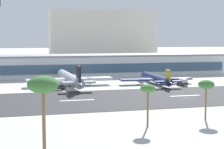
% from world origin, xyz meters
% --- Properties ---
extents(ground_plane, '(1400.00, 1400.00, 0.00)m').
position_xyz_m(ground_plane, '(0.00, 0.00, 0.00)').
color(ground_plane, '#B2AFA8').
extents(runway_strip, '(800.00, 42.43, 0.08)m').
position_xyz_m(runway_strip, '(0.00, 5.18, 0.04)').
color(runway_strip, '#2D2D30').
rests_on(runway_strip, ground_plane).
extents(runway_centreline_dash_3, '(12.00, 1.20, 0.01)m').
position_xyz_m(runway_centreline_dash_3, '(-38.70, 5.18, 0.09)').
color(runway_centreline_dash_3, white).
rests_on(runway_centreline_dash_3, runway_strip).
extents(runway_centreline_dash_4, '(12.00, 1.20, 0.01)m').
position_xyz_m(runway_centreline_dash_4, '(1.93, 5.18, 0.09)').
color(runway_centreline_dash_4, white).
rests_on(runway_centreline_dash_4, runway_strip).
extents(terminal_building, '(160.71, 27.41, 12.12)m').
position_xyz_m(terminal_building, '(-18.47, 87.16, 6.06)').
color(terminal_building, silver).
rests_on(terminal_building, ground_plane).
extents(distant_hotel_block, '(100.38, 36.36, 47.92)m').
position_xyz_m(distant_hotel_block, '(16.55, 219.83, 23.96)').
color(distant_hotel_block, beige).
rests_on(distant_hotel_block, ground_plane).
extents(airliner_black_tail_gate_0, '(39.25, 50.34, 10.50)m').
position_xyz_m(airliner_black_tail_gate_0, '(-36.45, 42.77, 3.35)').
color(airliner_black_tail_gate_0, silver).
rests_on(airliner_black_tail_gate_0, ground_plane).
extents(airliner_gold_tail_gate_1, '(34.75, 38.89, 8.11)m').
position_xyz_m(airliner_gold_tail_gate_1, '(3.75, 39.33, 2.58)').
color(airliner_gold_tail_gate_1, navy).
rests_on(airliner_gold_tail_gate_1, ground_plane).
extents(service_fuel_truck_0, '(8.56, 3.04, 3.95)m').
position_xyz_m(service_fuel_truck_0, '(-44.18, 32.01, 2.03)').
color(service_fuel_truck_0, '#2D3338').
rests_on(service_fuel_truck_0, ground_plane).
extents(service_box_truck_1, '(3.00, 6.14, 3.25)m').
position_xyz_m(service_box_truck_1, '(13.39, 32.06, 1.79)').
color(service_box_truck_1, '#2D3338').
rests_on(service_box_truck_1, ground_plane).
extents(palm_tree_0, '(4.27, 4.27, 10.56)m').
position_xyz_m(palm_tree_0, '(-9.69, -31.55, 9.17)').
color(palm_tree_0, brown).
rests_on(palm_tree_0, ground_plane).
extents(palm_tree_1, '(3.72, 3.72, 10.44)m').
position_xyz_m(palm_tree_1, '(-27.21, -35.25, 9.09)').
color(palm_tree_1, brown).
rests_on(palm_tree_1, ground_plane).
extents(palm_tree_2, '(5.85, 5.85, 14.58)m').
position_xyz_m(palm_tree_2, '(-52.61, -49.24, 12.66)').
color(palm_tree_2, brown).
rests_on(palm_tree_2, ground_plane).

